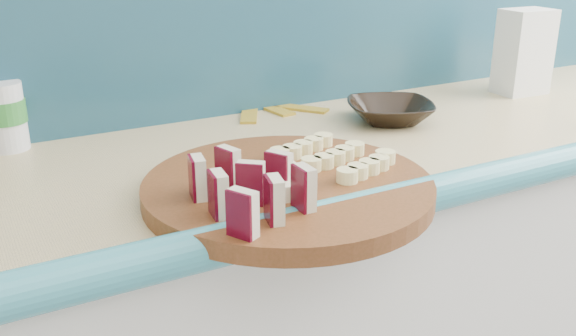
# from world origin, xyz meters

# --- Properties ---
(kitchen_counter) EXTENTS (2.20, 0.63, 0.91)m
(kitchen_counter) POSITION_xyz_m (0.10, 1.50, 0.46)
(kitchen_counter) COLOR silver
(kitchen_counter) RESTS_ON ground
(cutting_board) EXTENTS (0.57, 0.57, 0.03)m
(cutting_board) POSITION_xyz_m (-0.13, 1.30, 0.92)
(cutting_board) COLOR #48280F
(cutting_board) RESTS_ON kitchen_counter
(apple_wedges) EXTENTS (0.15, 0.20, 0.06)m
(apple_wedges) POSITION_xyz_m (-0.23, 1.24, 0.97)
(apple_wedges) COLOR beige
(apple_wedges) RESTS_ON cutting_board
(apple_chunks) EXTENTS (0.08, 0.08, 0.02)m
(apple_chunks) POSITION_xyz_m (-0.16, 1.29, 0.95)
(apple_chunks) COLOR #FCF2C9
(apple_chunks) RESTS_ON cutting_board
(banana_slices) EXTENTS (0.18, 0.20, 0.02)m
(banana_slices) POSITION_xyz_m (-0.03, 1.33, 0.95)
(banana_slices) COLOR #E9DC8E
(banana_slices) RESTS_ON cutting_board
(brown_bowl) EXTENTS (0.24, 0.24, 0.05)m
(brown_bowl) POSITION_xyz_m (0.26, 1.56, 0.93)
(brown_bowl) COLOR black
(brown_bowl) RESTS_ON kitchen_counter
(flour_bag) EXTENTS (0.13, 0.10, 0.21)m
(flour_bag) POSITION_xyz_m (0.71, 1.61, 1.02)
(flour_bag) COLOR white
(flour_bag) RESTS_ON kitchen_counter
(canister) EXTENTS (0.08, 0.08, 0.13)m
(canister) POSITION_xyz_m (-0.49, 1.76, 0.98)
(canister) COLOR silver
(canister) RESTS_ON kitchen_counter
(banana_peel) EXTENTS (0.23, 0.19, 0.01)m
(banana_peel) POSITION_xyz_m (0.08, 1.76, 0.91)
(banana_peel) COLOR gold
(banana_peel) RESTS_ON kitchen_counter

